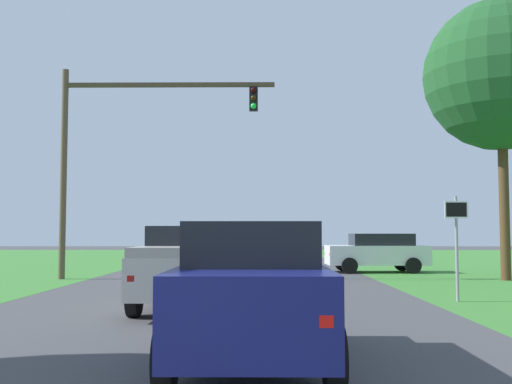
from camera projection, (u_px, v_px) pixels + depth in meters
The scene contains 7 objects.
ground_plane at pixel (213, 309), 13.80m from camera, with size 120.00×120.00×0.00m, color #424244.
red_suv_near at pixel (252, 289), 8.16m from camera, with size 2.10×4.45×1.88m.
pickup_truck_lead at pixel (191, 266), 14.13m from camera, with size 2.26×5.58×1.89m.
traffic_light at pixel (119, 139), 22.91m from camera, with size 8.08×0.40×7.92m.
keep_moving_sign at pixel (457, 234), 15.37m from camera, with size 0.60×0.09×2.67m.
oak_tree_right at pixel (501, 75), 22.51m from camera, with size 5.62×5.62×10.39m.
crossing_suv_far at pixel (378, 252), 26.43m from camera, with size 4.36×2.19×1.68m.
Camera 1 is at (1.13, -2.74, 1.76)m, focal length 42.64 mm.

